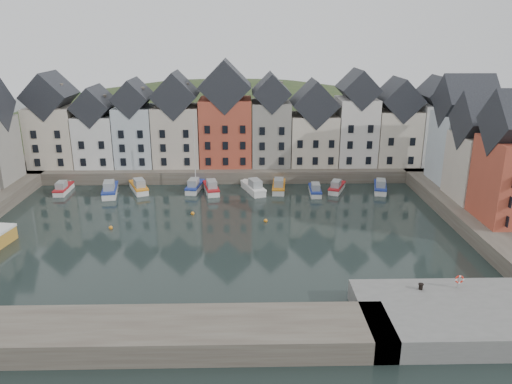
{
  "coord_description": "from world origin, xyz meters",
  "views": [
    {
      "loc": [
        3.31,
        -56.78,
        24.37
      ],
      "look_at": [
        4.74,
        6.0,
        3.86
      ],
      "focal_mm": 35.0,
      "sensor_mm": 36.0,
      "label": 1
    }
  ],
  "objects_px": {
    "boat_a": "(63,189)",
    "mooring_bollard": "(421,286)",
    "boat_d": "(195,186)",
    "life_ring_post": "(459,280)"
  },
  "relations": [
    {
      "from": "boat_d",
      "to": "mooring_bollard",
      "type": "height_order",
      "value": "boat_d"
    },
    {
      "from": "boat_a",
      "to": "mooring_bollard",
      "type": "relative_size",
      "value": 9.95
    },
    {
      "from": "mooring_bollard",
      "to": "life_ring_post",
      "type": "distance_m",
      "value": 3.54
    },
    {
      "from": "mooring_bollard",
      "to": "boat_a",
      "type": "bearing_deg",
      "value": 141.48
    },
    {
      "from": "life_ring_post",
      "to": "mooring_bollard",
      "type": "bearing_deg",
      "value": -177.86
    },
    {
      "from": "boat_a",
      "to": "life_ring_post",
      "type": "height_order",
      "value": "life_ring_post"
    },
    {
      "from": "boat_a",
      "to": "boat_d",
      "type": "bearing_deg",
      "value": 0.63
    },
    {
      "from": "boat_a",
      "to": "boat_d",
      "type": "height_order",
      "value": "boat_d"
    },
    {
      "from": "mooring_bollard",
      "to": "life_ring_post",
      "type": "height_order",
      "value": "life_ring_post"
    },
    {
      "from": "boat_a",
      "to": "mooring_bollard",
      "type": "height_order",
      "value": "mooring_bollard"
    }
  ]
}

